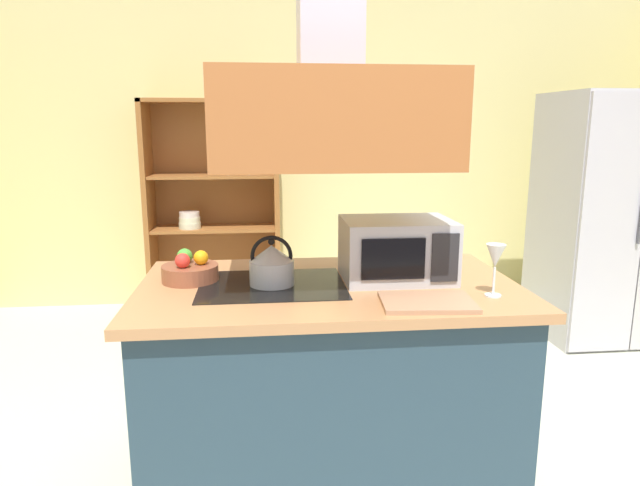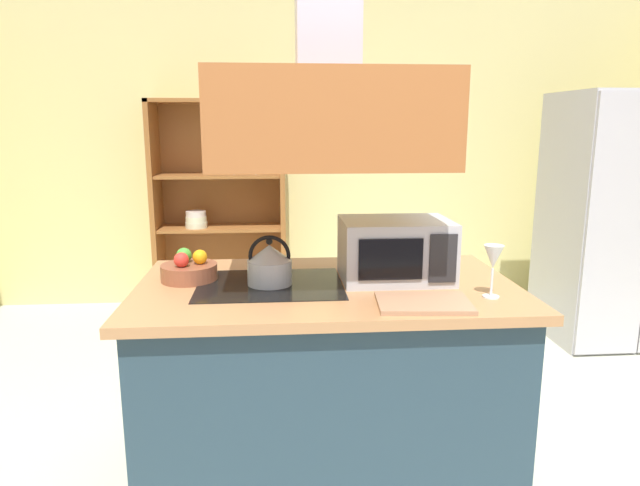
{
  "view_description": "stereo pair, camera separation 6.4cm",
  "coord_description": "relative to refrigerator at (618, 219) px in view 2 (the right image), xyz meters",
  "views": [
    {
      "loc": [
        -0.47,
        -1.95,
        1.55
      ],
      "look_at": [
        -0.2,
        0.64,
        1.0
      ],
      "focal_mm": 31.45,
      "sensor_mm": 36.0,
      "label": 1
    },
    {
      "loc": [
        -0.4,
        -1.96,
        1.55
      ],
      "look_at": [
        -0.2,
        0.64,
        1.0
      ],
      "focal_mm": 31.45,
      "sensor_mm": 36.0,
      "label": 2
    }
  ],
  "objects": [
    {
      "name": "wall_back",
      "position": [
        -2.05,
        1.17,
        0.46
      ],
      "size": [
        6.0,
        0.12,
        2.7
      ],
      "primitive_type": "cube",
      "color": "#DFD387",
      "rests_on": "ground"
    },
    {
      "name": "kitchen_island",
      "position": [
        -2.25,
        -1.54,
        -0.44
      ],
      "size": [
        1.58,
        0.94,
        0.9
      ],
      "color": "#263C48",
      "rests_on": "ground"
    },
    {
      "name": "range_hood",
      "position": [
        -2.25,
        -1.54,
        0.81
      ],
      "size": [
        0.9,
        0.7,
        1.31
      ],
      "color": "#A55D2D"
    },
    {
      "name": "refrigerator",
      "position": [
        0.0,
        0.0,
        0.0
      ],
      "size": [
        0.9,
        0.77,
        1.78
      ],
      "color": "#B9B9BC",
      "rests_on": "ground"
    },
    {
      "name": "dish_cabinet",
      "position": [
        -2.92,
        0.95,
        -0.12
      ],
      "size": [
        1.09,
        0.4,
        1.75
      ],
      "color": "#965A29",
      "rests_on": "ground"
    },
    {
      "name": "kettle",
      "position": [
        -2.49,
        -1.54,
        0.1
      ],
      "size": [
        0.19,
        0.19,
        0.21
      ],
      "color": "#B6C0C4",
      "rests_on": "kitchen_island"
    },
    {
      "name": "cutting_board",
      "position": [
        -1.92,
        -1.86,
        0.02
      ],
      "size": [
        0.36,
        0.27,
        0.02
      ],
      "primitive_type": "cube",
      "rotation": [
        0.0,
        0.0,
        -0.08
      ],
      "color": "tan",
      "rests_on": "kitchen_island"
    },
    {
      "name": "microwave",
      "position": [
        -1.95,
        -1.49,
        0.14
      ],
      "size": [
        0.46,
        0.35,
        0.26
      ],
      "color": "#B7BABF",
      "rests_on": "kitchen_island"
    },
    {
      "name": "wine_glass_on_counter",
      "position": [
        -1.63,
        -1.78,
        0.16
      ],
      "size": [
        0.08,
        0.08,
        0.21
      ],
      "color": "silver",
      "rests_on": "kitchen_island"
    },
    {
      "name": "fruit_bowl",
      "position": [
        -2.83,
        -1.44,
        0.06
      ],
      "size": [
        0.24,
        0.24,
        0.13
      ],
      "color": "brown",
      "rests_on": "kitchen_island"
    }
  ]
}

